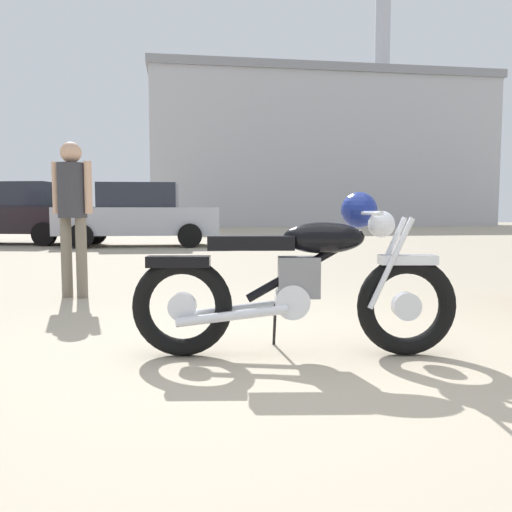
{
  "coord_description": "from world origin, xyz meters",
  "views": [
    {
      "loc": [
        -0.51,
        -3.05,
        0.93
      ],
      "look_at": [
        -0.23,
        0.87,
        0.59
      ],
      "focal_mm": 36.6,
      "sensor_mm": 36.0,
      "label": 1
    }
  ],
  "objects_px": {
    "pale_sedan_back": "(5,211)",
    "silver_sedan_mid": "(140,215)",
    "vintage_motorcycle": "(303,279)",
    "bystander": "(72,203)"
  },
  "relations": [
    {
      "from": "bystander",
      "to": "pale_sedan_back",
      "type": "bearing_deg",
      "value": -138.45
    },
    {
      "from": "silver_sedan_mid",
      "to": "pale_sedan_back",
      "type": "bearing_deg",
      "value": 160.54
    },
    {
      "from": "vintage_motorcycle",
      "to": "silver_sedan_mid",
      "type": "distance_m",
      "value": 11.22
    },
    {
      "from": "vintage_motorcycle",
      "to": "silver_sedan_mid",
      "type": "relative_size",
      "value": 0.49
    },
    {
      "from": "vintage_motorcycle",
      "to": "bystander",
      "type": "bearing_deg",
      "value": 134.15
    },
    {
      "from": "silver_sedan_mid",
      "to": "vintage_motorcycle",
      "type": "bearing_deg",
      "value": -78.12
    },
    {
      "from": "bystander",
      "to": "pale_sedan_back",
      "type": "height_order",
      "value": "pale_sedan_back"
    },
    {
      "from": "pale_sedan_back",
      "to": "silver_sedan_mid",
      "type": "xyz_separation_m",
      "value": [
        4.0,
        -1.28,
        -0.1
      ]
    },
    {
      "from": "vintage_motorcycle",
      "to": "pale_sedan_back",
      "type": "height_order",
      "value": "pale_sedan_back"
    },
    {
      "from": "pale_sedan_back",
      "to": "vintage_motorcycle",
      "type": "bearing_deg",
      "value": -51.63
    }
  ]
}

